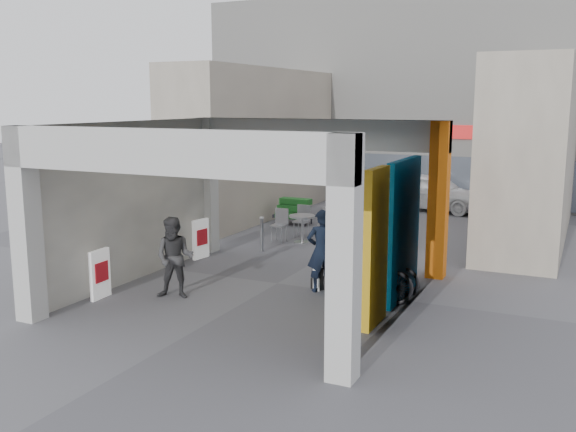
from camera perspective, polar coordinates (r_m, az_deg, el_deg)
The scene contains 21 objects.
ground at distance 14.05m, azimuth -0.95°, elevation -6.01°, with size 90.00×90.00×0.00m, color #59585D.
arcade_canopy at distance 12.62m, azimuth -0.43°, elevation 2.83°, with size 6.40×6.45×6.40m.
far_building at distance 26.77m, azimuth 12.58°, elevation 10.09°, with size 18.00×4.08×8.00m.
plaza_bldg_left at distance 22.27m, azimuth -2.86°, elevation 6.52°, with size 2.00×9.00×5.00m, color #BAAE9A.
plaza_bldg_right at distance 19.71m, azimuth 21.02°, elevation 5.38°, with size 2.00×9.00×5.00m, color #BAAE9A.
bollard_left at distance 16.88m, azimuth -2.35°, elevation -1.67°, with size 0.09×0.09×0.91m, color gray.
bollard_center at distance 16.10m, azimuth 3.46°, elevation -2.30°, with size 0.09×0.09×0.88m, color gray.
bollard_right at distance 15.69m, azimuth 8.25°, elevation -2.75°, with size 0.09×0.09×0.87m, color gray.
advert_board_near at distance 13.43m, azimuth -16.36°, elevation -4.95°, with size 0.12×0.55×1.00m.
advert_board_far at distance 16.28m, azimuth -7.76°, elevation -2.01°, with size 0.17×0.56×1.00m.
cafe_set at distance 18.29m, azimuth 1.29°, elevation -1.13°, with size 1.54×1.24×0.93m.
produce_stand at distance 20.69m, azimuth 0.50°, elevation 0.17°, with size 1.24×0.67×0.81m.
crate_stack at distance 20.18m, azimuth 9.49°, elevation -0.35°, with size 0.47×0.38×0.56m.
border_collie at distance 13.55m, azimuth 2.73°, elevation -5.51°, with size 0.24×0.47×0.64m.
man_with_dog at distance 13.29m, azimuth 3.01°, elevation -3.11°, with size 0.63×0.41×1.73m, color black.
man_back_turned at distance 13.05m, azimuth -10.03°, elevation -3.68°, with size 0.80×0.63×1.65m, color #3A3A3C.
man_elderly at distance 15.13m, azimuth 7.37°, elevation -1.47°, with size 0.86×0.56×1.77m, color #639EC2.
man_crates at distance 21.18m, azimuth 6.29°, elevation 1.73°, with size 0.97×0.40×1.66m, color black.
bicycle_front at distance 13.54m, azimuth 8.26°, elevation -4.71°, with size 0.62×1.76×0.93m, color black.
bicycle_rear at distance 12.67m, azimuth 7.11°, elevation -5.36°, with size 0.51×1.79×1.07m, color black.
white_van at distance 23.87m, azimuth 12.69°, elevation 2.13°, with size 1.60×3.98×1.35m, color white.
Camera 1 is at (5.97, -12.10, 3.91)m, focal length 40.00 mm.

